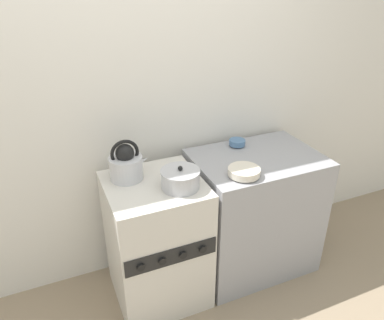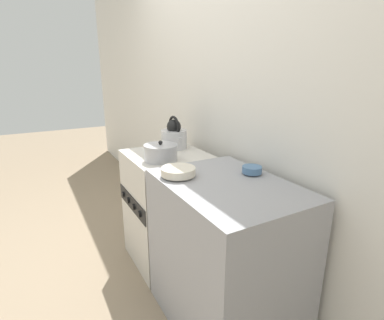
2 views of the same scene
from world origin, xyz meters
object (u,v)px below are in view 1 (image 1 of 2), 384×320
(cooking_pot, at_px, (180,179))
(small_ceramic_bowl, at_px, (237,142))
(stove, at_px, (157,241))
(kettle, at_px, (126,164))
(enamel_bowl, at_px, (244,172))

(cooking_pot, distance_m, small_ceramic_bowl, 0.63)
(stove, bearing_deg, kettle, 135.76)
(stove, relative_size, small_ceramic_bowl, 7.79)
(small_ceramic_bowl, bearing_deg, kettle, -172.88)
(kettle, bearing_deg, enamel_bowl, -23.84)
(stove, distance_m, cooking_pot, 0.51)
(enamel_bowl, relative_size, small_ceramic_bowl, 1.74)
(kettle, bearing_deg, cooking_pot, -41.08)
(kettle, height_order, enamel_bowl, kettle)
(cooking_pot, xyz_separation_m, small_ceramic_bowl, (0.55, 0.32, -0.01))
(enamel_bowl, height_order, small_ceramic_bowl, enamel_bowl)
(stove, relative_size, enamel_bowl, 4.49)
(kettle, distance_m, cooking_pot, 0.34)
(enamel_bowl, bearing_deg, kettle, 156.16)
(kettle, xyz_separation_m, cooking_pot, (0.25, -0.22, -0.04))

